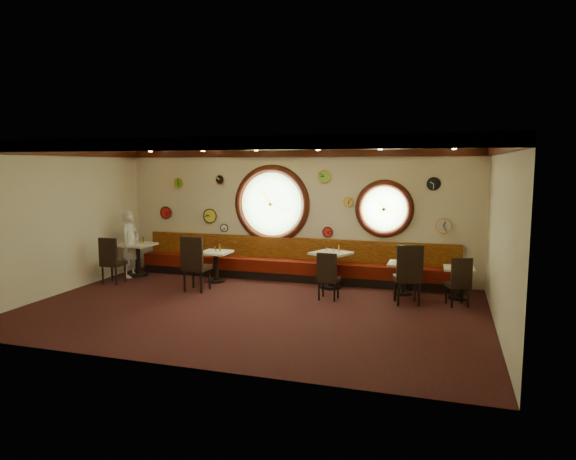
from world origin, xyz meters
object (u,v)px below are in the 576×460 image
object	(u,v)px
chair_d	(409,270)
condiment_a_salt	(132,241)
condiment_b_bottle	(220,248)
table_e	(458,279)
condiment_c_salt	(326,249)
chair_b	(194,260)
condiment_a_bottle	(143,240)
condiment_b_pepper	(216,250)
chair_a	(111,257)
condiment_c_bottle	(339,248)
condiment_c_pepper	(334,250)
table_b	(216,263)
chair_e	(460,279)
condiment_d_bottle	(410,259)
condiment_a_pepper	(140,242)
condiment_e_bottle	(466,264)
table_c	(331,265)
condiment_e_pepper	(458,265)
table_d	(403,274)
condiment_b_salt	(215,249)
condiment_e_salt	(454,265)
condiment_d_pepper	(404,260)
waiter	(130,244)
chair_c	(328,273)
condiment_d_salt	(399,260)
table_a	(138,255)

from	to	relation	value
chair_d	condiment_a_salt	xyz separation A→B (m)	(-6.95, 0.77, 0.17)
chair_d	condiment_b_bottle	xyz separation A→B (m)	(-4.51, 0.78, 0.13)
table_e	condiment_c_salt	xyz separation A→B (m)	(-2.92, 0.24, 0.46)
chair_b	condiment_a_bottle	xyz separation A→B (m)	(-2.05, 1.13, 0.21)
condiment_b_pepper	chair_a	bearing A→B (deg)	-160.32
condiment_a_salt	condiment_c_bottle	bearing A→B (deg)	3.61
condiment_c_pepper	table_b	bearing A→B (deg)	-176.00
chair_e	condiment_d_bottle	distance (m)	1.30
chair_a	chair_b	world-z (taller)	chair_b
condiment_a_pepper	condiment_d_bottle	bearing A→B (deg)	1.22
chair_e	condiment_c_pepper	distance (m)	2.86
table_b	condiment_e_bottle	size ratio (longest dim) A/B	4.28
table_c	condiment_e_pepper	distance (m)	2.78
chair_a	condiment_c_pepper	size ratio (longest dim) A/B	6.51
chair_b	condiment_c_pepper	bearing A→B (deg)	23.20
table_d	condiment_b_salt	bearing A→B (deg)	-179.74
condiment_a_pepper	condiment_e_salt	size ratio (longest dim) A/B	0.78
condiment_e_salt	table_c	bearing A→B (deg)	177.15
condiment_d_pepper	waiter	distance (m)	6.76
chair_d	condiment_a_bottle	xyz separation A→B (m)	(-6.69, 0.84, 0.21)
chair_c	condiment_a_pepper	bearing A→B (deg)	171.41
condiment_a_salt	condiment_e_salt	xyz separation A→B (m)	(7.83, 0.05, -0.15)
condiment_c_salt	condiment_a_pepper	size ratio (longest dim) A/B	1.10
chair_d	condiment_a_bottle	size ratio (longest dim) A/B	4.52
chair_d	condiment_a_bottle	world-z (taller)	chair_d
chair_b	condiment_a_pepper	world-z (taller)	chair_b
condiment_a_pepper	condiment_d_bottle	distance (m)	6.72
chair_d	condiment_a_salt	bearing A→B (deg)	158.79
table_b	condiment_c_pepper	xyz separation A→B (m)	(2.86, 0.20, 0.42)
chair_b	condiment_e_salt	size ratio (longest dim) A/B	6.93
condiment_b_pepper	condiment_e_pepper	world-z (taller)	condiment_b_pepper
condiment_a_salt	condiment_a_pepper	xyz separation A→B (m)	(0.20, 0.04, -0.01)
table_b	chair_d	distance (m)	4.67
condiment_b_pepper	condiment_e_bottle	xyz separation A→B (m)	(5.69, 0.17, -0.04)
condiment_b_pepper	condiment_d_salt	bearing A→B (deg)	3.99
chair_c	condiment_c_salt	world-z (taller)	chair_c
condiment_d_salt	condiment_a_pepper	size ratio (longest dim) A/B	0.99
table_e	condiment_c_bottle	world-z (taller)	condiment_c_bottle
table_e	waiter	world-z (taller)	waiter
table_d	condiment_d_bottle	xyz separation A→B (m)	(0.14, 0.09, 0.34)
table_a	condiment_e_salt	size ratio (longest dim) A/B	7.47
condiment_d_pepper	chair_c	bearing A→B (deg)	-146.40
condiment_d_bottle	condiment_a_bottle	bearing A→B (deg)	-179.08
chair_b	condiment_c_pepper	distance (m)	3.15
table_a	condiment_c_pepper	size ratio (longest dim) A/B	7.88
table_e	table_c	bearing A→B (deg)	177.02
table_d	condiment_a_salt	xyz separation A→B (m)	(-6.77, -0.10, 0.44)
table_a	chair_a	world-z (taller)	chair_a
condiment_a_bottle	condiment_e_bottle	xyz separation A→B (m)	(7.81, -0.01, -0.16)
condiment_c_bottle	condiment_d_bottle	size ratio (longest dim) A/B	0.97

